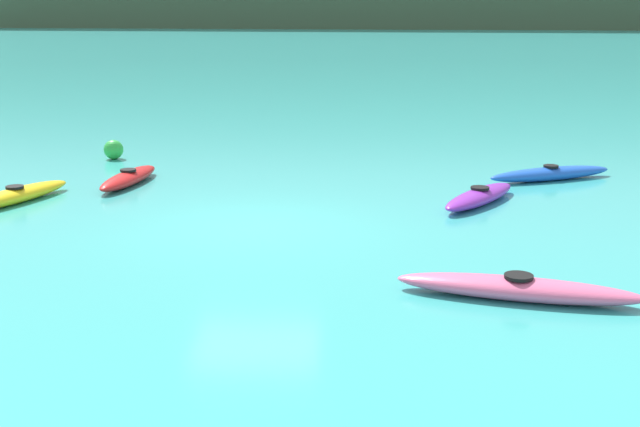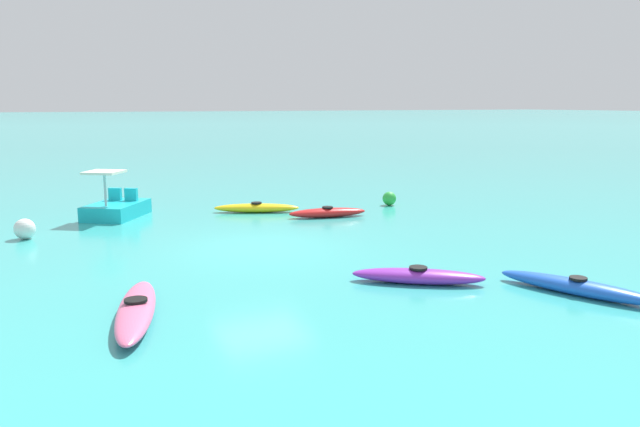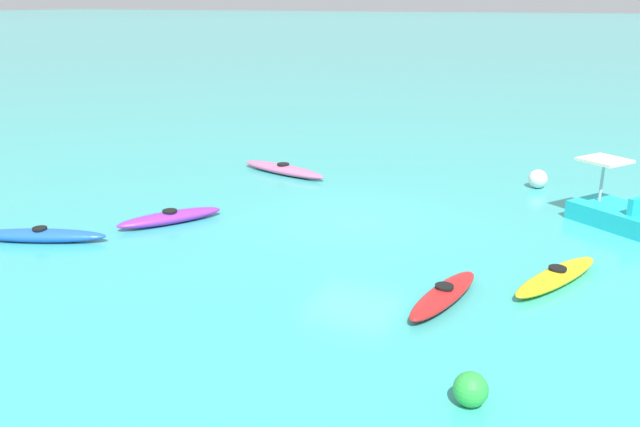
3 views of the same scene
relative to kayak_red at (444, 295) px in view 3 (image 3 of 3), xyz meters
The scene contains 9 objects.
ground_plane 4.97m from the kayak_red, 47.77° to the right, with size 600.00×600.00×0.00m, color #38ADA8.
kayak_red is the anchor object (origin of this frame).
kayak_purple 8.13m from the kayak_red, 12.16° to the right, with size 2.14×2.73×0.37m.
kayak_blue 10.06m from the kayak_red, ahead, with size 3.29×1.76×0.37m.
kayak_yellow 2.73m from the kayak_red, 136.04° to the right, with size 1.77×3.03×0.37m.
kayak_pink 10.75m from the kayak_red, 45.18° to the right, with size 3.59×1.49×0.37m.
pedal_boat_cyan 7.29m from the kayak_red, 115.33° to the right, with size 2.83×2.59×1.68m.
buoy_white 9.47m from the kayak_red, 94.03° to the right, with size 0.60×0.60×0.60m, color white.
buoy_green 3.48m from the kayak_red, 110.56° to the left, with size 0.53×0.53×0.53m, color green.
Camera 3 is at (-5.98, 15.47, 5.77)m, focal length 36.59 mm.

